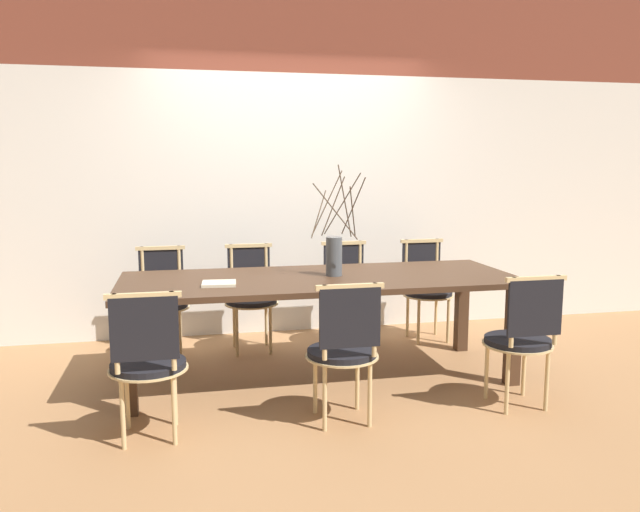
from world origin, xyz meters
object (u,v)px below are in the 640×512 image
dining_table (320,288)px  vase_centerpiece (334,253)px  chair_near_center (522,335)px  chair_far_center (347,289)px  book_stack (219,284)px

dining_table → vase_centerpiece: vase_centerpiece is taller
dining_table → chair_near_center: size_ratio=3.20×
dining_table → chair_far_center: chair_far_center is taller
dining_table → chair_near_center: bearing=-35.9°
vase_centerpiece → book_stack: size_ratio=3.35×
vase_centerpiece → dining_table: bearing=-163.3°
chair_far_center → book_stack: 1.51m
chair_far_center → chair_near_center: bearing=113.5°
chair_near_center → chair_far_center: 1.77m
dining_table → chair_far_center: size_ratio=3.20×
chair_near_center → vase_centerpiece: 1.39m
chair_near_center → vase_centerpiece: size_ratio=1.10×
chair_far_center → book_stack: bearing=40.4°
chair_near_center → chair_far_center: size_ratio=1.00×
chair_far_center → vase_centerpiece: (-0.30, -0.78, 0.43)m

